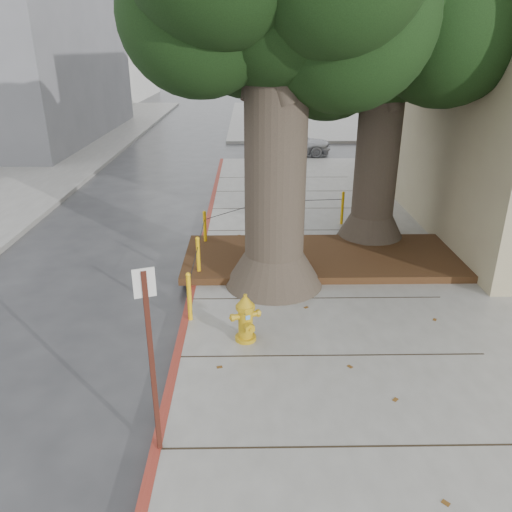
{
  "coord_description": "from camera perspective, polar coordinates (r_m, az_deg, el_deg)",
  "views": [
    {
      "loc": [
        -0.83,
        -6.81,
        4.76
      ],
      "look_at": [
        -0.69,
        1.92,
        1.1
      ],
      "focal_mm": 35.0,
      "sensor_mm": 36.0,
      "label": 1
    }
  ],
  "objects": [
    {
      "name": "bollard_ring",
      "position": [
        11.91,
        -1.06,
        2.62
      ],
      "size": [
        3.79,
        5.39,
        0.95
      ],
      "color": "#F5B40D",
      "rests_on": "sidewalk_main"
    },
    {
      "name": "signpost",
      "position": [
        5.92,
        -11.91,
        -10.83
      ],
      "size": [
        0.24,
        0.1,
        2.45
      ],
      "rotation": [
        0.0,
        0.0,
        0.34
      ],
      "color": "#471911",
      "rests_on": "sidewalk_main"
    },
    {
      "name": "car_red",
      "position": [
        27.38,
        16.15,
        13.04
      ],
      "size": [
        3.42,
        1.48,
        1.09
      ],
      "primitive_type": "imported",
      "rotation": [
        0.0,
        0.0,
        1.67
      ],
      "color": "maroon",
      "rests_on": "ground"
    },
    {
      "name": "sidewalk_far",
      "position": [
        37.73,
        9.87,
        15.31
      ],
      "size": [
        16.0,
        20.0,
        0.15
      ],
      "primitive_type": "cube",
      "color": "slate",
      "rests_on": "ground"
    },
    {
      "name": "fire_hydrant",
      "position": [
        8.42,
        -1.2,
        -7.12
      ],
      "size": [
        0.46,
        0.46,
        0.86
      ],
      "rotation": [
        0.0,
        0.0,
        0.34
      ],
      "color": "gold",
      "rests_on": "sidewalk_main"
    },
    {
      "name": "curb_red",
      "position": [
        10.49,
        -7.26,
        -3.99
      ],
      "size": [
        0.14,
        26.0,
        0.16
      ],
      "primitive_type": "cube",
      "color": "maroon",
      "rests_on": "ground"
    },
    {
      "name": "tree_far",
      "position": [
        12.62,
        16.36,
        23.1
      ],
      "size": [
        4.5,
        3.8,
        7.17
      ],
      "color": "#4C3F33",
      "rests_on": "sidewalk_main"
    },
    {
      "name": "ground",
      "position": [
        8.35,
        5.04,
        -12.13
      ],
      "size": [
        140.0,
        140.0,
        0.0
      ],
      "primitive_type": "plane",
      "color": "#28282B",
      "rests_on": "ground"
    },
    {
      "name": "car_dark",
      "position": [
        26.93,
        -21.01,
        12.25
      ],
      "size": [
        1.83,
        3.77,
        1.06
      ],
      "primitive_type": "imported",
      "rotation": [
        0.0,
        0.0,
        0.1
      ],
      "color": "black",
      "rests_on": "ground"
    },
    {
      "name": "car_silver",
      "position": [
        24.29,
        4.08,
        12.9
      ],
      "size": [
        3.81,
        1.88,
        1.25
      ],
      "primitive_type": "imported",
      "rotation": [
        0.0,
        0.0,
        1.46
      ],
      "color": "#AEAEB3",
      "rests_on": "ground"
    },
    {
      "name": "tree_near",
      "position": [
        9.68,
        4.62,
        26.4
      ],
      "size": [
        4.5,
        3.8,
        7.68
      ],
      "color": "#4C3F33",
      "rests_on": "sidewalk_main"
    },
    {
      "name": "building_far_white",
      "position": [
        54.34,
        -20.1,
        24.42
      ],
      "size": [
        12.0,
        18.0,
        15.0
      ],
      "primitive_type": "cube",
      "color": "silver",
      "rests_on": "ground"
    },
    {
      "name": "planter_bed",
      "position": [
        11.75,
        7.6,
        -0.13
      ],
      "size": [
        6.4,
        2.6,
        0.16
      ],
      "primitive_type": "cube",
      "color": "black",
      "rests_on": "sidewalk_main"
    }
  ]
}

